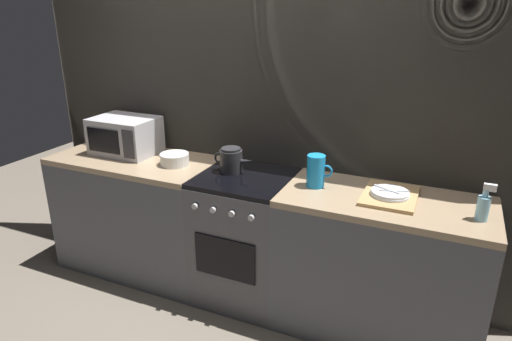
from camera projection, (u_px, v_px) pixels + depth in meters
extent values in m
plane|color=#6B6054|center=(246.00, 292.00, 3.23)|extent=(8.00, 8.00, 0.00)
cube|color=#A39989|center=(265.00, 120.00, 3.09)|extent=(3.60, 0.05, 2.40)
cube|color=beige|center=(263.00, 121.00, 3.07)|extent=(3.58, 0.01, 2.39)
cube|color=#515459|center=(139.00, 216.00, 3.42)|extent=(1.20, 0.60, 0.86)
cube|color=#9E8466|center=(134.00, 160.00, 3.26)|extent=(1.20, 0.60, 0.04)
cube|color=#4C4C51|center=(245.00, 239.00, 3.07)|extent=(0.60, 0.60, 0.87)
cube|color=black|center=(245.00, 178.00, 2.92)|extent=(0.59, 0.59, 0.03)
cube|color=black|center=(225.00, 259.00, 2.81)|extent=(0.42, 0.01, 0.28)
cylinder|color=#B7B7BC|center=(195.00, 206.00, 2.76)|extent=(0.04, 0.02, 0.04)
cylinder|color=#B7B7BC|center=(213.00, 210.00, 2.71)|extent=(0.04, 0.02, 0.04)
cylinder|color=#B7B7BC|center=(232.00, 214.00, 2.66)|extent=(0.04, 0.02, 0.04)
cylinder|color=#B7B7BC|center=(251.00, 218.00, 2.61)|extent=(0.04, 0.02, 0.04)
cube|color=#515459|center=(378.00, 269.00, 2.73)|extent=(1.20, 0.60, 0.86)
cube|color=#9E8466|center=(386.00, 202.00, 2.57)|extent=(1.20, 0.60, 0.04)
cube|color=#B2B2B7|center=(125.00, 136.00, 3.32)|extent=(0.46, 0.34, 0.27)
cube|color=black|center=(103.00, 141.00, 3.19)|extent=(0.28, 0.01, 0.17)
cube|color=#333338|center=(128.00, 144.00, 3.11)|extent=(0.09, 0.01, 0.21)
cylinder|color=#262628|center=(231.00, 161.00, 2.96)|extent=(0.15, 0.15, 0.15)
cylinder|color=#262628|center=(231.00, 149.00, 2.93)|extent=(0.13, 0.13, 0.02)
cone|color=#262628|center=(246.00, 161.00, 2.91)|extent=(0.10, 0.04, 0.05)
torus|color=#262628|center=(220.00, 158.00, 2.99)|extent=(0.08, 0.01, 0.08)
cylinder|color=silver|center=(175.00, 159.00, 3.11)|extent=(0.20, 0.20, 0.08)
cylinder|color=#198CD8|center=(316.00, 171.00, 2.71)|extent=(0.11, 0.11, 0.20)
torus|color=#198CD8|center=(327.00, 171.00, 2.68)|extent=(0.08, 0.01, 0.08)
cube|color=tan|center=(390.00, 196.00, 2.59)|extent=(0.30, 0.40, 0.02)
cylinder|color=silver|center=(390.00, 194.00, 2.56)|extent=(0.22, 0.22, 0.01)
cylinder|color=silver|center=(390.00, 192.00, 2.56)|extent=(0.21, 0.21, 0.01)
cylinder|color=silver|center=(394.00, 191.00, 2.55)|extent=(0.16, 0.07, 0.01)
cube|color=silver|center=(387.00, 189.00, 2.57)|extent=(0.16, 0.09, 0.00)
cylinder|color=#8CCCE5|center=(483.00, 209.00, 2.29)|extent=(0.06, 0.06, 0.13)
cylinder|color=#8CCCE5|center=(486.00, 193.00, 2.27)|extent=(0.03, 0.03, 0.04)
cube|color=white|center=(490.00, 187.00, 2.25)|extent=(0.06, 0.02, 0.04)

